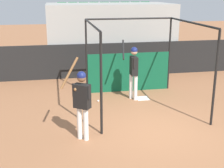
% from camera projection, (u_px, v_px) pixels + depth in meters
% --- Properties ---
extents(ground_plane, '(60.00, 60.00, 0.00)m').
position_uv_depth(ground_plane, '(158.00, 131.00, 8.63)').
color(ground_plane, '#9E6642').
extents(outfield_wall, '(24.00, 0.12, 1.51)m').
position_uv_depth(outfield_wall, '(116.00, 60.00, 14.05)').
color(outfield_wall, black).
rests_on(outfield_wall, ground).
extents(bleacher_section, '(5.95, 3.20, 3.19)m').
position_uv_depth(bleacher_section, '(109.00, 36.00, 15.38)').
color(bleacher_section, '#9E9E99').
rests_on(bleacher_section, ground).
extents(batting_cage, '(3.28, 3.65, 2.79)m').
position_uv_depth(batting_cage, '(133.00, 63.00, 11.20)').
color(batting_cage, black).
rests_on(batting_cage, ground).
extents(home_plate, '(0.44, 0.44, 0.02)m').
position_uv_depth(home_plate, '(142.00, 98.00, 11.27)').
color(home_plate, white).
rests_on(home_plate, ground).
extents(player_batter, '(0.55, 0.90, 2.06)m').
position_uv_depth(player_batter, '(133.00, 68.00, 10.88)').
color(player_batter, white).
rests_on(player_batter, ground).
extents(player_waiting, '(0.78, 0.59, 2.14)m').
position_uv_depth(player_waiting, '(82.00, 99.00, 7.87)').
color(player_waiting, white).
rests_on(player_waiting, ground).
extents(baseball, '(0.07, 0.07, 0.07)m').
position_uv_depth(baseball, '(98.00, 101.00, 10.92)').
color(baseball, white).
rests_on(baseball, ground).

